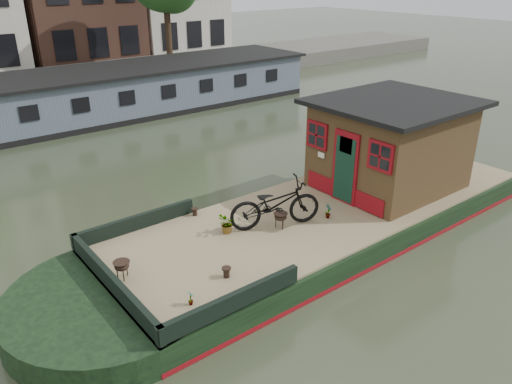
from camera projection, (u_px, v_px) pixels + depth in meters
ground at (330, 228)px, 13.06m from camera, size 120.00×120.00×0.00m
houseboat_hull at (292, 234)px, 12.19m from camera, size 14.01×4.02×0.60m
houseboat_deck at (331, 207)px, 12.80m from camera, size 11.80×3.80×0.05m
bow_bulwark at (153, 266)px, 9.86m from camera, size 3.00×4.00×0.35m
cabin at (390, 143)px, 13.52m from camera, size 4.00×3.50×2.42m
bicycle at (275, 204)px, 11.56m from camera, size 2.31×1.49×1.14m
potted_plant_a at (328, 211)px, 12.08m from camera, size 0.24×0.22×0.39m
potted_plant_c at (227, 224)px, 11.38m from camera, size 0.54×0.54×0.45m
potted_plant_e at (191, 298)px, 8.96m from camera, size 0.14×0.17×0.29m
brazier_front at (280, 220)px, 11.64m from camera, size 0.37×0.37×0.38m
brazier_rear at (122, 270)px, 9.72m from camera, size 0.46×0.46×0.38m
bollard_port at (195, 212)px, 12.26m from camera, size 0.17×0.17×0.19m
bollard_stbd at (226, 272)px, 9.79m from camera, size 0.19×0.19×0.21m
far_houseboat at (109, 95)px, 22.70m from camera, size 20.40×4.40×2.11m
quay at (62, 83)px, 27.58m from camera, size 60.00×6.00×0.90m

